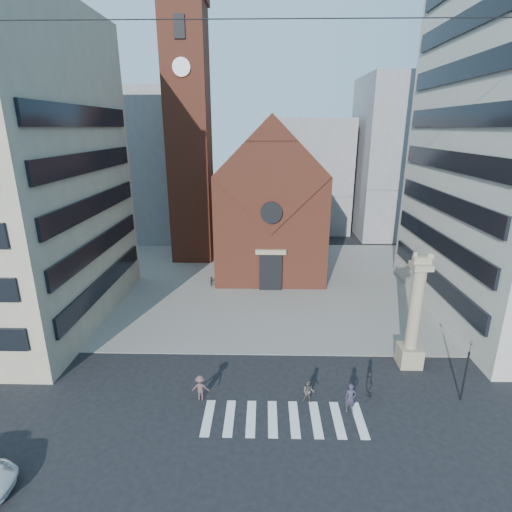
# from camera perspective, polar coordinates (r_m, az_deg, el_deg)

# --- Properties ---
(ground) EXTENTS (120.00, 120.00, 0.00)m
(ground) POSITION_cam_1_polar(r_m,az_deg,el_deg) (28.27, 2.49, -18.27)
(ground) COLOR black
(ground) RESTS_ON ground
(piazza) EXTENTS (46.00, 30.00, 0.05)m
(piazza) POSITION_cam_1_polar(r_m,az_deg,el_deg) (45.00, 2.03, -3.79)
(piazza) COLOR gray
(piazza) RESTS_ON ground
(zebra_crossing) EXTENTS (10.20, 3.20, 0.01)m
(zebra_crossing) POSITION_cam_1_polar(r_m,az_deg,el_deg) (25.93, 3.94, -22.18)
(zebra_crossing) COLOR white
(zebra_crossing) RESTS_ON ground
(church) EXTENTS (12.00, 16.65, 18.00)m
(church) POSITION_cam_1_polar(r_m,az_deg,el_deg) (48.62, 2.05, 7.64)
(church) COLOR brown
(church) RESTS_ON ground
(campanile) EXTENTS (5.50, 5.50, 31.20)m
(campanile) POSITION_cam_1_polar(r_m,az_deg,el_deg) (51.64, -9.55, 16.67)
(campanile) COLOR brown
(campanile) RESTS_ON ground
(bg_block_left) EXTENTS (16.00, 14.00, 22.00)m
(bg_block_left) POSITION_cam_1_polar(r_m,az_deg,el_deg) (65.95, -16.16, 12.34)
(bg_block_left) COLOR gray
(bg_block_left) RESTS_ON ground
(bg_block_mid) EXTENTS (14.00, 12.00, 18.00)m
(bg_block_mid) POSITION_cam_1_polar(r_m,az_deg,el_deg) (68.55, 6.98, 11.40)
(bg_block_mid) COLOR gray
(bg_block_mid) RESTS_ON ground
(bg_block_right) EXTENTS (16.00, 14.00, 24.00)m
(bg_block_right) POSITION_cam_1_polar(r_m,az_deg,el_deg) (68.80, 21.06, 12.91)
(bg_block_right) COLOR gray
(bg_block_right) RESTS_ON ground
(lion_column) EXTENTS (1.63, 1.60, 8.68)m
(lion_column) POSITION_cam_1_polar(r_m,az_deg,el_deg) (30.89, 21.60, -8.78)
(lion_column) COLOR gray
(lion_column) RESTS_ON ground
(traffic_light) EXTENTS (0.13, 0.16, 4.30)m
(traffic_light) POSITION_cam_1_polar(r_m,az_deg,el_deg) (29.03, 27.82, -14.11)
(traffic_light) COLOR black
(traffic_light) RESTS_ON ground
(pedestrian_0) EXTENTS (0.69, 0.46, 1.89)m
(pedestrian_0) POSITION_cam_1_polar(r_m,az_deg,el_deg) (26.47, 13.35, -19.14)
(pedestrian_0) COLOR #2D2939
(pedestrian_0) RESTS_ON ground
(pedestrian_1) EXTENTS (0.85, 0.72, 1.52)m
(pedestrian_1) POSITION_cam_1_polar(r_m,az_deg,el_deg) (26.83, 7.51, -18.67)
(pedestrian_1) COLOR #4C423D
(pedestrian_1) RESTS_ON ground
(pedestrian_2) EXTENTS (0.81, 1.12, 1.77)m
(pedestrian_2) POSITION_cam_1_polar(r_m,az_deg,el_deg) (27.97, 15.85, -17.25)
(pedestrian_2) COLOR #27282E
(pedestrian_2) RESTS_ON ground
(pedestrian_3) EXTENTS (1.13, 0.65, 1.74)m
(pedestrian_3) POSITION_cam_1_polar(r_m,az_deg,el_deg) (27.01, -7.93, -18.13)
(pedestrian_3) COLOR #503735
(pedestrian_3) RESTS_ON ground
(scooter_0) EXTENTS (0.77, 1.85, 0.95)m
(scooter_0) POSITION_cam_1_polar(r_m,az_deg,el_deg) (44.55, -6.37, -3.43)
(scooter_0) COLOR black
(scooter_0) RESTS_ON piazza
(scooter_1) EXTENTS (0.63, 1.78, 1.05)m
(scooter_1) POSITION_cam_1_polar(r_m,az_deg,el_deg) (44.33, -3.98, -3.40)
(scooter_1) COLOR black
(scooter_1) RESTS_ON piazza
(scooter_2) EXTENTS (0.77, 1.85, 0.95)m
(scooter_2) POSITION_cam_1_polar(r_m,az_deg,el_deg) (44.22, -1.58, -3.49)
(scooter_2) COLOR black
(scooter_2) RESTS_ON piazza
(scooter_3) EXTENTS (0.63, 1.78, 1.05)m
(scooter_3) POSITION_cam_1_polar(r_m,az_deg,el_deg) (44.15, 0.84, -3.45)
(scooter_3) COLOR black
(scooter_3) RESTS_ON piazza
(scooter_4) EXTENTS (0.77, 1.85, 0.95)m
(scooter_4) POSITION_cam_1_polar(r_m,az_deg,el_deg) (44.20, 3.25, -3.53)
(scooter_4) COLOR black
(scooter_4) RESTS_ON piazza
(scooter_5) EXTENTS (0.63, 1.78, 1.05)m
(scooter_5) POSITION_cam_1_polar(r_m,az_deg,el_deg) (44.28, 5.66, -3.47)
(scooter_5) COLOR black
(scooter_5) RESTS_ON piazza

